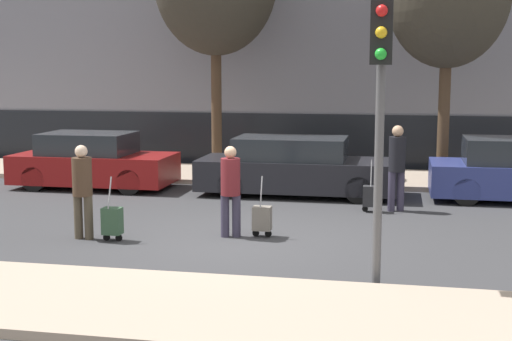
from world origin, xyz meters
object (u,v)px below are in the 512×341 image
object	(u,v)px
trolley_left	(112,221)
pedestrian_right	(397,162)
traffic_light	(380,87)
pedestrian_center	(231,186)
trolley_center	(262,218)
pedestrian_left	(82,186)
parked_car_0	(93,162)
parked_car_1	(297,168)
trolley_right	(371,196)

from	to	relation	value
trolley_left	pedestrian_right	bearing A→B (deg)	37.27
traffic_light	trolley_left	bearing A→B (deg)	158.11
pedestrian_center	trolley_center	distance (m)	0.80
pedestrian_center	pedestrian_left	bearing A→B (deg)	2.41
parked_car_0	parked_car_1	size ratio (longest dim) A/B	0.84
trolley_left	traffic_light	distance (m)	5.41
pedestrian_center	trolley_center	bearing A→B (deg)	179.93
parked_car_1	pedestrian_left	xyz separation A→B (m)	(-3.00, -5.01, 0.29)
parked_car_1	trolley_right	xyz separation A→B (m)	(1.78, -1.66, -0.31)
pedestrian_left	parked_car_0	bearing A→B (deg)	-62.77
parked_car_0	pedestrian_left	xyz separation A→B (m)	(2.08, -5.04, 0.29)
trolley_left	trolley_center	bearing A→B (deg)	18.34
parked_car_0	trolley_center	xyz separation A→B (m)	(5.09, -4.28, -0.31)
parked_car_0	traffic_light	distance (m)	10.15
traffic_light	parked_car_0	bearing A→B (deg)	136.00
parked_car_1	parked_car_0	bearing A→B (deg)	179.64
trolley_right	pedestrian_left	bearing A→B (deg)	-145.01
parked_car_1	pedestrian_center	bearing A→B (deg)	-97.03
trolley_center	trolley_right	xyz separation A→B (m)	(1.78, 2.58, 0.00)
parked_car_0	parked_car_1	world-z (taller)	parked_car_0
parked_car_1	trolley_right	world-z (taller)	parked_car_1
parked_car_1	traffic_light	size ratio (longest dim) A/B	1.23
trolley_left	pedestrian_center	world-z (taller)	pedestrian_center
pedestrian_left	pedestrian_right	distance (m)	6.38
trolley_left	parked_car_0	bearing A→B (deg)	117.34
pedestrian_left	trolley_right	xyz separation A→B (m)	(4.79, 3.35, -0.60)
trolley_left	traffic_light	size ratio (longest dim) A/B	0.30
pedestrian_right	trolley_right	size ratio (longest dim) A/B	1.64
pedestrian_right	trolley_right	bearing A→B (deg)	-179.93
trolley_left	trolley_right	bearing A→B (deg)	38.71
pedestrian_left	trolley_center	world-z (taller)	pedestrian_left
trolley_left	traffic_light	bearing A→B (deg)	-21.89
parked_car_0	pedestrian_left	world-z (taller)	pedestrian_left
pedestrian_left	pedestrian_right	xyz separation A→B (m)	(5.29, 3.56, 0.09)
parked_car_0	trolley_center	distance (m)	6.65
pedestrian_right	parked_car_1	bearing A→B (deg)	124.83
parked_car_0	pedestrian_left	size ratio (longest dim) A/B	2.38
pedestrian_right	traffic_light	distance (m)	5.69
traffic_light	trolley_center	bearing A→B (deg)	128.13
pedestrian_right	trolley_center	bearing A→B (deg)	-152.19
trolley_left	pedestrian_right	xyz separation A→B (m)	(4.74, 3.61, 0.67)
parked_car_1	traffic_light	distance (m)	7.46
trolley_left	pedestrian_left	bearing A→B (deg)	175.15
parked_car_0	parked_car_1	distance (m)	5.09
pedestrian_right	trolley_right	xyz separation A→B (m)	(-0.51, -0.21, -0.69)
trolley_left	trolley_right	distance (m)	5.43
pedestrian_right	pedestrian_center	bearing A→B (deg)	-157.02
parked_car_1	trolley_right	size ratio (longest dim) A/B	4.28
trolley_right	pedestrian_right	bearing A→B (deg)	22.96
pedestrian_left	trolley_center	xyz separation A→B (m)	(3.00, 0.77, -0.60)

